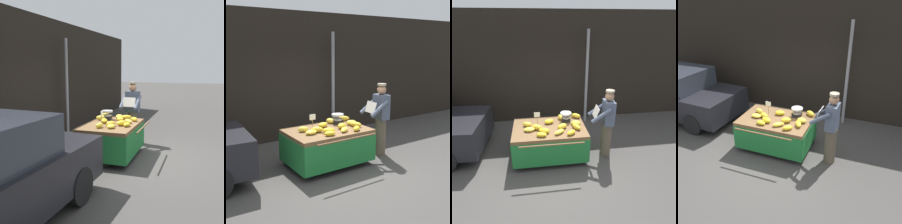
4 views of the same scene
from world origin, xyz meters
TOP-DOWN VIEW (x-y plane):
  - ground_plane at (0.00, 0.00)m, footprint 60.00×60.00m
  - back_wall at (0.00, 2.87)m, footprint 16.00×0.24m
  - street_pole at (1.20, 2.42)m, footprint 0.09×0.09m
  - banana_cart at (-0.15, 0.56)m, footprint 1.75×1.39m
  - weighing_scale at (0.30, 0.82)m, footprint 0.28×0.28m
  - price_sign at (-0.43, 0.70)m, footprint 0.14×0.01m
  - banana_bunch_0 at (-0.29, 0.28)m, footprint 0.29×0.23m
  - banana_bunch_1 at (0.05, 0.21)m, footprint 0.29×0.27m
  - banana_bunch_2 at (0.59, 0.99)m, footprint 0.29×0.27m
  - banana_bunch_3 at (0.31, 0.13)m, footprint 0.26×0.25m
  - banana_bunch_4 at (0.15, 0.44)m, footprint 0.29×0.26m
  - banana_bunch_5 at (0.48, 0.38)m, footprint 0.24×0.31m
  - banana_bunch_6 at (-0.67, 0.67)m, footprint 0.24×0.18m
  - banana_bunch_7 at (0.50, 0.57)m, footprint 0.26×0.21m
  - banana_bunch_8 at (-0.62, 0.42)m, footprint 0.26×0.19m
  - banana_bunch_9 at (-0.35, 0.13)m, footprint 0.25×0.17m
  - banana_bunch_10 at (0.18, 0.96)m, footprint 0.18×0.25m
  - banana_bunch_11 at (-0.14, 0.75)m, footprint 0.27×0.23m
  - banana_bunch_12 at (-0.45, 0.48)m, footprint 0.29×0.25m
  - vendor_person at (1.23, 0.41)m, footprint 0.60×0.54m

SIDE VIEW (x-z plane):
  - ground_plane at x=0.00m, z-range 0.00..0.00m
  - banana_cart at x=-0.15m, z-range 0.20..1.00m
  - banana_bunch_8 at x=-0.62m, z-range 0.81..0.90m
  - banana_bunch_1 at x=0.05m, z-range 0.81..0.90m
  - banana_bunch_9 at x=-0.35m, z-range 0.81..0.90m
  - banana_bunch_3 at x=0.31m, z-range 0.81..0.91m
  - banana_bunch_11 at x=-0.14m, z-range 0.81..0.92m
  - banana_bunch_7 at x=0.50m, z-range 0.81..0.92m
  - banana_bunch_5 at x=0.48m, z-range 0.81..0.92m
  - banana_bunch_6 at x=-0.67m, z-range 0.81..0.92m
  - banana_bunch_2 at x=0.59m, z-range 0.81..0.92m
  - banana_bunch_12 at x=-0.45m, z-range 0.81..0.93m
  - banana_bunch_0 at x=-0.29m, z-range 0.81..0.93m
  - banana_bunch_10 at x=0.18m, z-range 0.81..0.93m
  - banana_bunch_4 at x=0.15m, z-range 0.81..0.93m
  - vendor_person at x=1.23m, z-range 0.02..1.73m
  - weighing_scale at x=0.30m, z-range 0.81..1.04m
  - price_sign at x=-0.43m, z-range 0.88..1.22m
  - street_pole at x=1.20m, z-range 0.00..2.95m
  - back_wall at x=0.00m, z-range 0.00..3.49m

